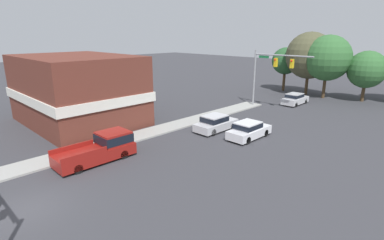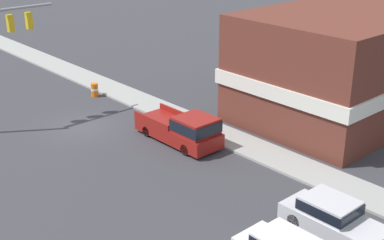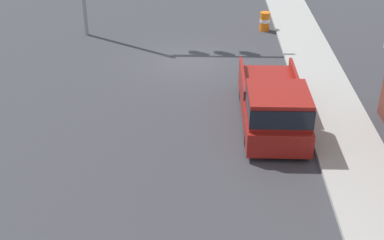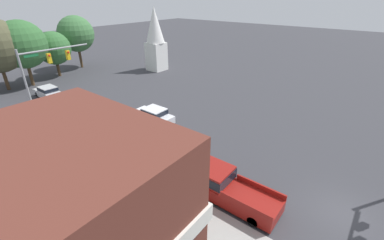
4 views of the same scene
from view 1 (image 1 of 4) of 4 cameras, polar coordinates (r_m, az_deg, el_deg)
ground_plane at (r=18.92m, az=-28.97°, el=-14.80°), size 200.00×200.00×0.00m
far_signal_assembly at (r=38.20m, az=14.83°, el=9.72°), size 7.57×0.49×7.15m
car_lead at (r=29.02m, az=4.49°, el=-0.51°), size 1.93×4.60×1.57m
car_oncoming at (r=27.34m, az=10.75°, el=-1.83°), size 1.88×4.54×1.54m
car_distant at (r=42.16m, az=19.01°, el=3.86°), size 1.80×4.41×1.50m
pickup_truck_parked at (r=23.29m, az=-16.70°, el=-5.04°), size 2.15×5.78×1.95m
corner_brick_building at (r=33.51m, az=-20.96°, el=5.34°), size 13.56×9.87×6.99m
backdrop_tree_left_far at (r=51.71m, az=17.39°, el=10.67°), size 4.32×4.32×7.02m
backdrop_tree_left_mid at (r=49.12m, az=21.49°, el=11.35°), size 6.95×6.95×9.43m
backdrop_tree_center at (r=47.40m, az=24.43°, el=10.70°), size 6.45×6.45×9.01m
backdrop_tree_right_mid at (r=47.56m, az=30.33°, el=8.29°), size 5.05×5.05×6.94m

